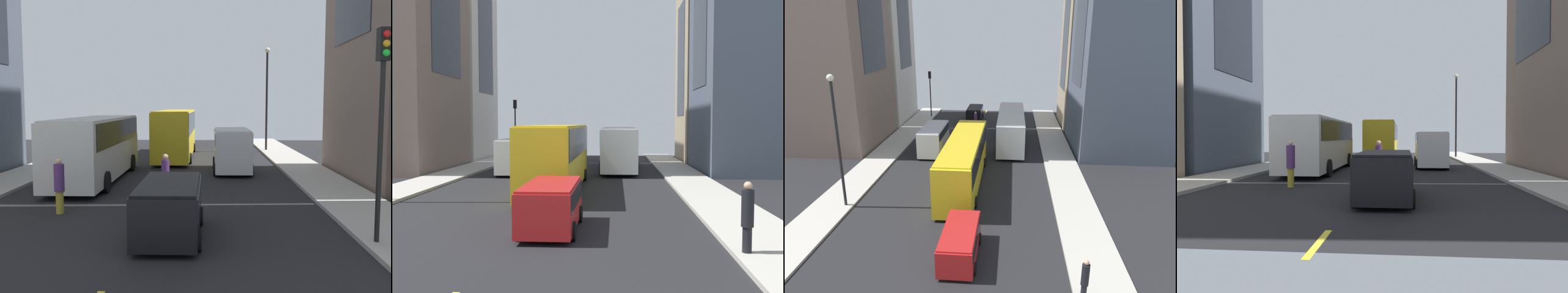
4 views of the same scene
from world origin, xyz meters
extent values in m
plane|color=black|center=(0.00, 0.00, 0.00)|extent=(43.15, 43.15, 0.00)
cube|color=#B2ADA3|center=(-8.14, 0.00, 0.07)|extent=(2.87, 44.00, 0.15)
cube|color=#B2ADA3|center=(8.14, 0.00, 0.07)|extent=(2.87, 44.00, 0.15)
cube|color=yellow|center=(0.00, -21.00, 0.01)|extent=(0.16, 2.00, 0.01)
cube|color=yellow|center=(0.00, -12.60, 0.01)|extent=(0.16, 2.00, 0.01)
cube|color=yellow|center=(0.00, -4.20, 0.01)|extent=(0.16, 2.00, 0.01)
cube|color=yellow|center=(0.00, 4.20, 0.01)|extent=(0.16, 2.00, 0.01)
cube|color=yellow|center=(0.00, 12.60, 0.01)|extent=(0.16, 2.00, 0.01)
cube|color=yellow|center=(0.00, 21.00, 0.01)|extent=(0.16, 2.00, 0.01)
cube|color=silver|center=(-3.68, -5.70, 1.77)|extent=(2.55, 11.13, 3.00)
cube|color=black|center=(-3.68, -5.70, 2.62)|extent=(2.60, 10.24, 1.20)
cube|color=beige|center=(-3.68, -5.70, 3.31)|extent=(2.45, 10.68, 0.08)
cylinder|color=black|center=(-4.85, -2.25, 0.50)|extent=(0.46, 1.00, 1.00)
cylinder|color=black|center=(-2.51, -2.25, 0.50)|extent=(0.46, 1.00, 1.00)
cylinder|color=black|center=(-4.85, -9.15, 0.50)|extent=(0.46, 1.00, 1.00)
cylinder|color=black|center=(-2.51, -9.15, 0.50)|extent=(0.46, 1.00, 1.00)
cube|color=yellow|center=(-0.23, 4.79, 1.86)|extent=(2.45, 12.31, 3.30)
cube|color=black|center=(-0.23, 4.79, 2.72)|extent=(2.50, 11.33, 1.48)
cube|color=gold|center=(-0.23, 4.79, 3.55)|extent=(2.35, 11.82, 0.08)
cylinder|color=black|center=(-1.36, 8.61, 0.38)|extent=(0.44, 0.76, 0.76)
cylinder|color=black|center=(0.89, 8.61, 0.38)|extent=(0.44, 0.76, 0.76)
cylinder|color=black|center=(-1.36, 0.98, 0.38)|extent=(0.44, 0.76, 0.76)
cylinder|color=black|center=(0.89, 0.98, 0.38)|extent=(0.44, 0.76, 0.76)
cube|color=white|center=(3.67, -2.45, 1.35)|extent=(2.05, 5.35, 2.30)
cube|color=black|center=(3.67, -2.45, 2.10)|extent=(2.09, 4.92, 0.69)
cube|color=silver|center=(3.67, -2.45, 2.54)|extent=(1.97, 5.13, 0.08)
cylinder|color=black|center=(2.73, -0.80, 0.36)|extent=(0.37, 0.72, 0.72)
cylinder|color=black|center=(4.62, -0.80, 0.36)|extent=(0.37, 0.72, 0.72)
cylinder|color=black|center=(2.73, -4.11, 0.36)|extent=(0.37, 0.72, 0.72)
cylinder|color=black|center=(4.62, -4.11, 0.36)|extent=(0.37, 0.72, 0.72)
cube|color=black|center=(1.12, -15.91, 0.90)|extent=(1.82, 4.35, 1.45)
cube|color=black|center=(1.12, -15.91, 1.27)|extent=(1.85, 4.00, 0.61)
cube|color=black|center=(1.12, -15.91, 1.66)|extent=(1.75, 4.18, 0.08)
cylinder|color=black|center=(0.28, -14.56, 0.31)|extent=(0.33, 0.62, 0.62)
cylinder|color=black|center=(1.96, -14.56, 0.31)|extent=(0.33, 0.62, 0.62)
cylinder|color=black|center=(0.28, -17.26, 0.31)|extent=(0.33, 0.62, 0.62)
cylinder|color=black|center=(1.96, -17.26, 0.31)|extent=(0.33, 0.62, 0.62)
cube|color=red|center=(-1.25, 14.26, 0.87)|extent=(1.75, 4.27, 1.40)
cube|color=black|center=(-1.25, 14.26, 1.23)|extent=(1.79, 3.92, 0.59)
cube|color=#A91A1A|center=(-1.25, 14.26, 1.61)|extent=(1.68, 4.09, 0.08)
cylinder|color=black|center=(-2.06, 15.58, 0.31)|extent=(0.32, 0.62, 0.62)
cylinder|color=black|center=(-0.45, 15.58, 0.31)|extent=(0.32, 0.62, 0.62)
cylinder|color=black|center=(-2.06, 12.94, 0.31)|extent=(0.32, 0.62, 0.62)
cylinder|color=black|center=(-0.45, 12.94, 0.31)|extent=(0.32, 0.62, 0.62)
cylinder|color=black|center=(-7.08, 17.03, 0.51)|extent=(0.25, 0.25, 0.72)
cylinder|color=black|center=(-7.08, 17.03, 1.38)|extent=(0.34, 0.34, 1.02)
sphere|color=tan|center=(-7.08, 17.03, 2.00)|extent=(0.23, 0.23, 0.23)
cylinder|color=gold|center=(-3.22, -13.11, 0.42)|extent=(0.28, 0.28, 0.84)
cylinder|color=#593372|center=(-3.22, -13.11, 1.35)|extent=(0.38, 0.38, 1.02)
sphere|color=beige|center=(-3.22, -13.11, 1.96)|extent=(0.21, 0.21, 0.21)
cylinder|color=gray|center=(0.55, -11.44, 0.38)|extent=(0.25, 0.25, 0.75)
cylinder|color=#593372|center=(0.55, -11.44, 1.29)|extent=(0.33, 0.33, 1.07)
sphere|color=tan|center=(0.55, -11.44, 1.94)|extent=(0.24, 0.24, 0.24)
cylinder|color=black|center=(7.20, 9.35, 4.30)|extent=(0.18, 0.18, 8.29)
sphere|color=silver|center=(7.20, 9.35, 8.62)|extent=(0.44, 0.44, 0.44)
camera|label=1|loc=(2.34, -29.31, 4.05)|focal=41.19mm
camera|label=2|loc=(-3.47, 29.31, 3.71)|focal=40.77mm
camera|label=3|loc=(-3.76, 30.49, 11.42)|focal=33.42mm
camera|label=4|loc=(1.78, -28.07, 2.22)|focal=32.01mm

